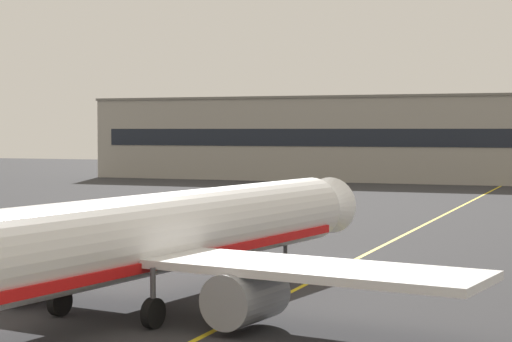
{
  "coord_description": "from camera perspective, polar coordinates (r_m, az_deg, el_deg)",
  "views": [
    {
      "loc": [
        15.38,
        -23.92,
        8.38
      ],
      "look_at": [
        0.32,
        14.88,
        6.5
      ],
      "focal_mm": 64.67,
      "sensor_mm": 36.0,
      "label": 1
    }
  ],
  "objects": [
    {
      "name": "safety_cone_by_nose_gear",
      "position": [
        57.21,
        0.14,
        -5.58
      ],
      "size": [
        0.44,
        0.44,
        0.55
      ],
      "color": "orange",
      "rests_on": "ground"
    },
    {
      "name": "airliner_foreground",
      "position": [
        42.02,
        -7.74,
        -4.29
      ],
      "size": [
        32.36,
        41.39,
        11.65
      ],
      "color": "white",
      "rests_on": "ground"
    },
    {
      "name": "taxiway_centreline",
      "position": [
        56.69,
        5.26,
        -5.92
      ],
      "size": [
        0.36,
        180.0,
        0.01
      ],
      "primitive_type": "cube",
      "rotation": [
        0.0,
        0.0,
        0.0
      ],
      "color": "yellow",
      "rests_on": "ground"
    }
  ]
}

